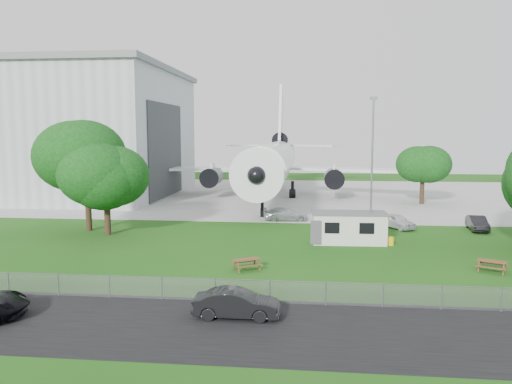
# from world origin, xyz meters

# --- Properties ---
(ground) EXTENTS (160.00, 160.00, 0.00)m
(ground) POSITION_xyz_m (0.00, 0.00, 0.00)
(ground) COLOR #286018
(asphalt_strip) EXTENTS (120.00, 8.00, 0.02)m
(asphalt_strip) POSITION_xyz_m (0.00, -13.00, 0.01)
(asphalt_strip) COLOR black
(asphalt_strip) RESTS_ON ground
(concrete_apron) EXTENTS (120.00, 46.00, 0.03)m
(concrete_apron) POSITION_xyz_m (0.00, 38.00, 0.01)
(concrete_apron) COLOR #B7B7B2
(concrete_apron) RESTS_ON ground
(hangar) EXTENTS (43.00, 31.00, 18.55)m
(hangar) POSITION_xyz_m (-37.97, 36.00, 9.41)
(hangar) COLOR #B2B7BC
(hangar) RESTS_ON ground
(airliner) EXTENTS (46.36, 47.73, 17.69)m
(airliner) POSITION_xyz_m (-2.00, 35.86, 5.27)
(airliner) COLOR white
(airliner) RESTS_ON ground
(site_cabin) EXTENTS (6.80, 2.92, 2.62)m
(site_cabin) POSITION_xyz_m (6.44, 6.18, 1.31)
(site_cabin) COLOR silver
(site_cabin) RESTS_ON ground
(picnic_west) EXTENTS (2.31, 2.21, 0.76)m
(picnic_west) POSITION_xyz_m (-1.08, -2.99, 0.00)
(picnic_west) COLOR brown
(picnic_west) RESTS_ON ground
(picnic_east) EXTENTS (2.29, 2.16, 0.76)m
(picnic_east) POSITION_xyz_m (15.24, -1.71, 0.00)
(picnic_east) COLOR brown
(picnic_east) RESTS_ON ground
(fence) EXTENTS (58.00, 0.04, 1.30)m
(fence) POSITION_xyz_m (0.00, -9.50, 0.00)
(fence) COLOR gray
(fence) RESTS_ON ground
(lamp_mast) EXTENTS (0.16, 0.16, 12.00)m
(lamp_mast) POSITION_xyz_m (8.20, 6.20, 6.00)
(lamp_mast) COLOR slate
(lamp_mast) RESTS_ON ground
(tree_west_big) EXTENTS (9.48, 9.48, 11.43)m
(tree_west_big) POSITION_xyz_m (-17.58, 8.97, 6.69)
(tree_west_big) COLOR #382619
(tree_west_big) RESTS_ON ground
(tree_west_small) EXTENTS (6.72, 6.72, 8.56)m
(tree_west_small) POSITION_xyz_m (-15.04, 7.27, 5.19)
(tree_west_small) COLOR #382619
(tree_west_small) RESTS_ON ground
(tree_far_apron) EXTENTS (6.83, 6.83, 8.58)m
(tree_far_apron) POSITION_xyz_m (17.69, 30.45, 5.15)
(tree_far_apron) COLOR #382619
(tree_far_apron) RESTS_ON ground
(car_centre_sedan) EXTENTS (4.33, 1.51, 1.43)m
(car_centre_sedan) POSITION_xyz_m (-0.50, -11.73, 0.71)
(car_centre_sedan) COLOR black
(car_centre_sedan) RESTS_ON ground
(car_ne_hatch) EXTENTS (3.54, 4.28, 1.38)m
(car_ne_hatch) POSITION_xyz_m (11.59, 13.14, 0.69)
(car_ne_hatch) COLOR silver
(car_ne_hatch) RESTS_ON ground
(car_ne_sedan) EXTENTS (1.83, 4.26, 1.37)m
(car_ne_sedan) POSITION_xyz_m (18.98, 12.83, 0.68)
(car_ne_sedan) COLOR black
(car_ne_sedan) RESTS_ON ground
(car_apron_van) EXTENTS (4.85, 2.46, 1.35)m
(car_apron_van) POSITION_xyz_m (0.66, 16.32, 0.67)
(car_apron_van) COLOR silver
(car_apron_van) RESTS_ON ground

